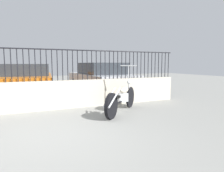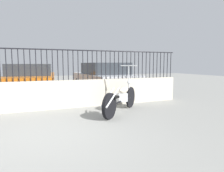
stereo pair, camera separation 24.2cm
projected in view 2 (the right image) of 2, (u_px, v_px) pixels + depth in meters
ground_plane at (37, 137)px, 3.76m from camera, size 40.00×40.00×0.00m
low_wall at (34, 96)px, 5.84m from camera, size 9.86×0.18×0.87m
fence_railing at (33, 61)px, 5.73m from camera, size 9.86×0.04×0.94m
motorcycle_black at (120, 98)px, 5.54m from camera, size 1.66×1.52×1.34m
car_orange at (32, 80)px, 8.22m from camera, size 2.21×4.54×1.37m
car_silver at (104, 78)px, 9.15m from camera, size 1.99×4.39×1.42m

